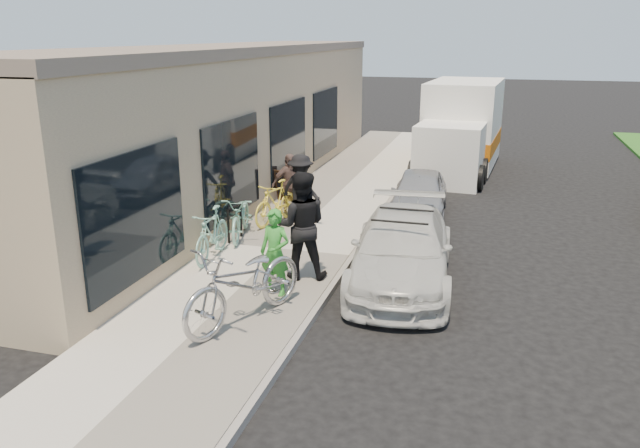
# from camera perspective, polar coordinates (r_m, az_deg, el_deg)

# --- Properties ---
(ground) EXTENTS (120.00, 120.00, 0.00)m
(ground) POSITION_cam_1_polar(r_m,az_deg,el_deg) (10.18, 1.51, -9.45)
(ground) COLOR black
(ground) RESTS_ON ground
(sidewalk) EXTENTS (3.00, 34.00, 0.15)m
(sidewalk) POSITION_cam_1_polar(r_m,az_deg,el_deg) (13.34, -3.61, -2.55)
(sidewalk) COLOR #B8B1A5
(sidewalk) RESTS_ON ground
(curb) EXTENTS (0.12, 34.00, 0.13)m
(curb) POSITION_cam_1_polar(r_m,az_deg,el_deg) (12.93, 2.89, -3.22)
(curb) COLOR gray
(curb) RESTS_ON ground
(storefront) EXTENTS (3.60, 20.00, 4.22)m
(storefront) POSITION_cam_1_polar(r_m,az_deg,el_deg) (18.57, -8.14, 9.40)
(storefront) COLOR tan
(storefront) RESTS_ON ground
(bike_rack) EXTENTS (0.14, 0.55, 0.79)m
(bike_rack) POSITION_cam_1_polar(r_m,az_deg,el_deg) (13.84, -7.82, 0.45)
(bike_rack) COLOR black
(bike_rack) RESTS_ON sidewalk
(sandwich_board) EXTENTS (0.62, 0.63, 0.87)m
(sandwich_board) POSITION_cam_1_polar(r_m,az_deg,el_deg) (17.02, -3.05, 3.62)
(sandwich_board) COLOR black
(sandwich_board) RESTS_ON sidewalk
(sedan_white) EXTENTS (2.21, 4.63, 1.34)m
(sedan_white) POSITION_cam_1_polar(r_m,az_deg,el_deg) (11.82, 7.51, -2.32)
(sedan_white) COLOR silver
(sedan_white) RESTS_ON ground
(sedan_silver) EXTENTS (1.58, 3.50, 1.17)m
(sedan_silver) POSITION_cam_1_polar(r_m,az_deg,el_deg) (16.32, 9.05, 2.80)
(sedan_silver) COLOR #A0A0A5
(sedan_silver) RESTS_ON ground
(moving_truck) EXTENTS (2.70, 6.21, 2.98)m
(moving_truck) POSITION_cam_1_polar(r_m,az_deg,el_deg) (22.07, 12.75, 8.25)
(moving_truck) COLOR white
(moving_truck) RESTS_ON ground
(tandem_bike) EXTENTS (1.75, 2.66, 1.32)m
(tandem_bike) POSITION_cam_1_polar(r_m,az_deg,el_deg) (9.83, -6.86, -5.38)
(tandem_bike) COLOR #B4B4B6
(tandem_bike) RESTS_ON sidewalk
(woman_rider) EXTENTS (0.61, 0.46, 1.53)m
(woman_rider) POSITION_cam_1_polar(r_m,az_deg,el_deg) (10.80, -4.13, -2.61)
(woman_rider) COLOR green
(woman_rider) RESTS_ON sidewalk
(man_standing) EXTENTS (1.15, 0.99, 2.02)m
(man_standing) POSITION_cam_1_polar(r_m,az_deg,el_deg) (11.46, -1.75, -0.12)
(man_standing) COLOR black
(man_standing) RESTS_ON sidewalk
(cruiser_bike_a) EXTENTS (0.60, 1.76, 1.04)m
(cruiser_bike_a) POSITION_cam_1_polar(r_m,az_deg,el_deg) (12.73, -9.85, -0.92)
(cruiser_bike_a) COLOR #80BFAA
(cruiser_bike_a) RESTS_ON sidewalk
(cruiser_bike_b) EXTENTS (1.05, 1.96, 0.98)m
(cruiser_bike_b) POSITION_cam_1_polar(r_m,az_deg,el_deg) (14.01, -7.22, 0.74)
(cruiser_bike_b) COLOR #80BFAA
(cruiser_bike_b) RESTS_ON sidewalk
(cruiser_bike_c) EXTENTS (0.90, 1.77, 1.02)m
(cruiser_bike_c) POSITION_cam_1_polar(r_m,az_deg,el_deg) (14.96, -4.06, 1.97)
(cruiser_bike_c) COLOR yellow
(cruiser_bike_c) RESTS_ON sidewalk
(bystander_a) EXTENTS (1.22, 0.93, 1.68)m
(bystander_a) POSITION_cam_1_polar(r_m,az_deg,el_deg) (14.86, -1.77, 3.21)
(bystander_a) COLOR black
(bystander_a) RESTS_ON sidewalk
(bystander_b) EXTENTS (0.94, 0.91, 1.58)m
(bystander_b) POSITION_cam_1_polar(r_m,az_deg,el_deg) (15.47, -2.84, 3.57)
(bystander_b) COLOR brown
(bystander_b) RESTS_ON sidewalk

